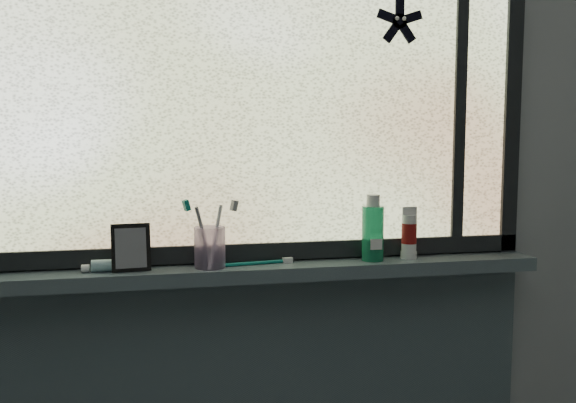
{
  "coord_description": "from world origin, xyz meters",
  "views": [
    {
      "loc": [
        -0.31,
        -0.55,
        1.4
      ],
      "look_at": [
        0.02,
        1.05,
        1.22
      ],
      "focal_mm": 40.0,
      "sensor_mm": 36.0,
      "label": 1
    }
  ],
  "objects_px": {
    "vanity_mirror": "(131,247)",
    "cream_tube": "(409,231)",
    "toothbrush_cup": "(210,247)",
    "mouthwash_bottle": "(373,228)"
  },
  "relations": [
    {
      "from": "vanity_mirror",
      "to": "cream_tube",
      "type": "height_order",
      "value": "cream_tube"
    },
    {
      "from": "vanity_mirror",
      "to": "mouthwash_bottle",
      "type": "xyz_separation_m",
      "value": [
        0.69,
        0.0,
        0.03
      ]
    },
    {
      "from": "toothbrush_cup",
      "to": "cream_tube",
      "type": "distance_m",
      "value": 0.6
    },
    {
      "from": "mouthwash_bottle",
      "to": "cream_tube",
      "type": "distance_m",
      "value": 0.12
    },
    {
      "from": "toothbrush_cup",
      "to": "cream_tube",
      "type": "bearing_deg",
      "value": 1.05
    },
    {
      "from": "vanity_mirror",
      "to": "mouthwash_bottle",
      "type": "distance_m",
      "value": 0.69
    },
    {
      "from": "toothbrush_cup",
      "to": "vanity_mirror",
      "type": "bearing_deg",
      "value": -179.61
    },
    {
      "from": "vanity_mirror",
      "to": "mouthwash_bottle",
      "type": "height_order",
      "value": "mouthwash_bottle"
    },
    {
      "from": "vanity_mirror",
      "to": "cream_tube",
      "type": "relative_size",
      "value": 1.17
    },
    {
      "from": "toothbrush_cup",
      "to": "mouthwash_bottle",
      "type": "bearing_deg",
      "value": 0.24
    }
  ]
}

